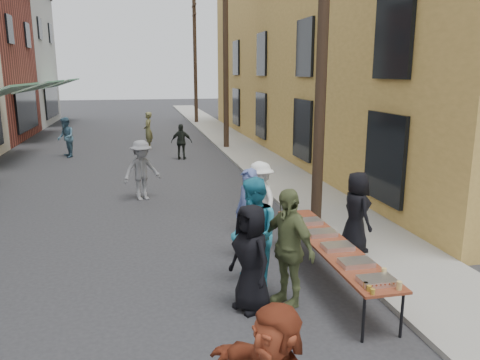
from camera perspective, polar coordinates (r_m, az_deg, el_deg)
name	(u,v)px	position (r m, az deg, el deg)	size (l,w,h in m)	color
ground	(137,298)	(8.18, -12.41, -13.84)	(120.00, 120.00, 0.00)	#28282B
sidewalk	(240,147)	(23.12, 0.03, 4.02)	(2.20, 60.00, 0.10)	gray
building_ochre	(370,43)	(24.00, 15.53, 15.75)	(10.00, 28.00, 10.00)	#B48C40
utility_pole_near	(323,34)	(11.15, 10.06, 17.15)	(0.26, 0.26, 9.00)	#2D2116
utility_pole_mid	(226,54)	(22.72, -1.75, 15.11)	(0.26, 0.26, 9.00)	#2D2116
utility_pole_far	(195,60)	(34.58, -5.49, 14.33)	(0.26, 0.26, 9.00)	#2D2116
serving_table	(330,245)	(8.40, 10.95, -7.75)	(0.70, 4.00, 0.75)	maroon
catering_tray_sausage	(377,281)	(7.01, 16.34, -11.69)	(0.50, 0.33, 0.08)	maroon
catering_tray_foil_b	(356,263)	(7.53, 13.97, -9.76)	(0.50, 0.33, 0.08)	#B2B2B7
catering_tray_buns	(338,247)	(8.12, 11.80, -7.95)	(0.50, 0.33, 0.08)	tan
catering_tray_foil_d	(322,233)	(8.72, 9.95, -6.38)	(0.50, 0.33, 0.08)	#B2B2B7
catering_tray_buns_end	(308,221)	(9.34, 8.34, -5.01)	(0.50, 0.33, 0.08)	tan
condiment_jar_a	(373,292)	(6.67, 15.87, -12.95)	(0.07, 0.07, 0.08)	#A57F26
condiment_jar_b	(369,288)	(6.75, 15.47, -12.61)	(0.07, 0.07, 0.08)	#A57F26
condiment_jar_c	(366,285)	(6.83, 15.08, -12.27)	(0.07, 0.07, 0.08)	#A57F26
cup_stack	(399,286)	(6.90, 18.84, -12.09)	(0.08, 0.08, 0.12)	tan
guest_front_a	(251,258)	(7.31, 1.35, -9.49)	(0.84, 0.54, 1.71)	black
guest_front_b	(248,214)	(9.24, 0.98, -4.21)	(0.67, 0.44, 1.84)	#51619D
guest_front_c	(254,234)	(8.03, 1.70, -6.55)	(0.94, 0.73, 1.94)	teal
guest_front_d	(260,199)	(10.65, 2.48, -2.27)	(1.10, 0.63, 1.71)	white
guest_front_e	(288,248)	(7.46, 5.81, -8.20)	(1.13, 0.47, 1.93)	#5D683C
server	(356,212)	(9.69, 14.00, -3.80)	(0.80, 0.52, 1.64)	black
passerby_left	(142,170)	(13.86, -11.89, 1.16)	(1.14, 0.65, 1.76)	slate
passerby_mid	(182,142)	(20.18, -7.14, 4.64)	(0.89, 0.37, 1.52)	black
passerby_right	(148,130)	(23.42, -11.13, 5.97)	(0.65, 0.43, 1.78)	olive
passerby_far	(66,137)	(21.92, -20.46, 4.90)	(0.85, 0.67, 1.76)	#456D86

